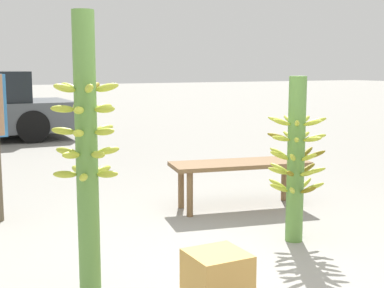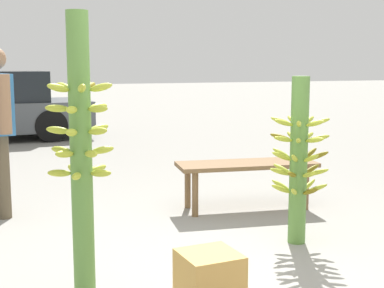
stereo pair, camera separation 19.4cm
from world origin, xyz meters
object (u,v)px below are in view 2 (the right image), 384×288
Objects in this scene: banana_stalk_left at (81,154)px; banana_stalk_center at (299,159)px; produce_crate at (209,280)px; market_bench at (247,169)px.

banana_stalk_center is (1.78, 0.31, -0.21)m from banana_stalk_left.
banana_stalk_left is at bearing 145.29° from produce_crate.
banana_stalk_center is at bearing -86.80° from market_bench.
produce_crate is (-1.31, -1.81, -0.24)m from market_bench.
produce_crate is (0.63, -0.44, -0.72)m from banana_stalk_left.
banana_stalk_left reaches higher than market_bench.
produce_crate is at bearing -146.95° from banana_stalk_center.
market_bench is 2.25m from produce_crate.
market_bench is (0.16, 1.06, -0.27)m from banana_stalk_center.
banana_stalk_left is at bearing -170.02° from banana_stalk_center.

